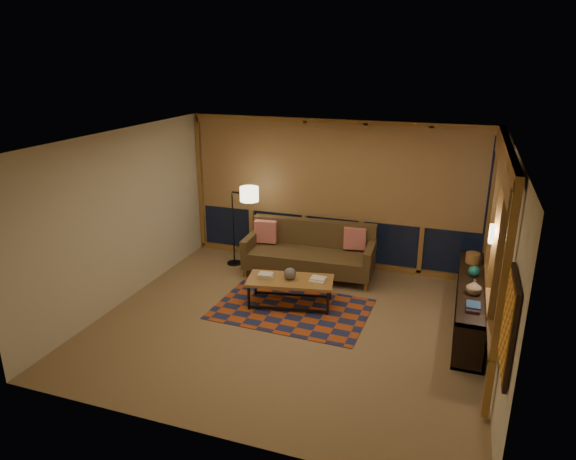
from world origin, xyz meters
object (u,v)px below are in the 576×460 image
(sofa, at_px, (309,251))
(coffee_table, at_px, (290,292))
(bookshelf, at_px, (471,304))
(floor_lamp, at_px, (233,225))

(sofa, bearing_deg, coffee_table, -90.19)
(sofa, bearing_deg, bookshelf, -21.36)
(sofa, relative_size, coffee_table, 1.70)
(coffee_table, distance_m, bookshelf, 2.69)
(sofa, relative_size, floor_lamp, 1.47)
(coffee_table, bearing_deg, floor_lamp, 130.15)
(sofa, relative_size, bookshelf, 0.86)
(coffee_table, height_order, bookshelf, bookshelf)
(sofa, distance_m, coffee_table, 1.23)
(sofa, distance_m, floor_lamp, 1.52)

